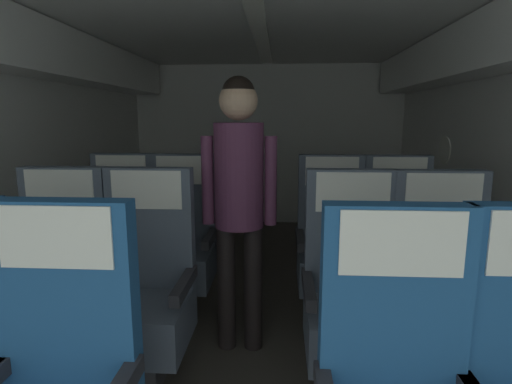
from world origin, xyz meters
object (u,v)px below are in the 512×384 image
object	(u,v)px
seat_b_left_aisle	(146,295)
seat_c_left_window	(121,244)
seat_b_left_window	(59,292)
seat_b_right_aisle	(442,304)
seat_b_right_window	(352,301)
flight_attendant	(239,187)
seat_c_right_aisle	(398,251)
seat_c_right_window	(331,249)
seat_c_left_aisle	(181,246)

from	to	relation	value
seat_b_left_aisle	seat_c_left_window	distance (m)	0.95
seat_b_left_window	seat_b_right_aisle	bearing A→B (deg)	-0.47
seat_b_left_window	seat_b_left_aisle	size ratio (longest dim) A/B	1.00
seat_b_left_aisle	seat_c_left_window	xyz separation A→B (m)	(-0.46, 0.83, 0.00)
seat_b_right_window	flight_attendant	size ratio (longest dim) A/B	0.70
seat_b_left_window	seat_b_right_window	size ratio (longest dim) A/B	1.00
seat_c_left_window	seat_c_right_aisle	world-z (taller)	same
seat_c_right_window	seat_c_left_aisle	bearing A→B (deg)	-179.71
seat_c_right_aisle	seat_b_right_aisle	bearing A→B (deg)	-91.27
seat_c_left_window	seat_b_right_window	bearing A→B (deg)	-29.01
seat_b_right_window	seat_c_left_window	bearing A→B (deg)	150.99
seat_b_right_window	seat_c_left_aisle	size ratio (longest dim) A/B	1.00
seat_c_left_aisle	seat_c_right_aisle	size ratio (longest dim) A/B	1.00
seat_b_left_aisle	seat_b_right_window	world-z (taller)	same
seat_b_left_aisle	seat_b_right_window	xyz separation A→B (m)	(1.05, -0.01, 0.00)
seat_b_right_window	seat_c_right_window	size ratio (longest dim) A/B	1.00
seat_b_left_window	seat_b_left_aisle	bearing A→B (deg)	-0.48
seat_b_left_window	seat_c_right_window	bearing A→B (deg)	28.16
seat_b_right_aisle	flight_attendant	xyz separation A→B (m)	(-1.03, 0.36, 0.51)
seat_b_left_window	seat_c_left_window	bearing A→B (deg)	89.89
seat_b_right_aisle	seat_b_right_window	world-z (taller)	same
seat_b_left_aisle	seat_c_right_aisle	bearing A→B (deg)	28.31
seat_b_left_window	seat_c_right_window	xyz separation A→B (m)	(1.51, 0.81, 0.00)
seat_b_left_aisle	seat_c_left_window	size ratio (longest dim) A/B	1.00
seat_c_left_window	seat_c_right_aisle	size ratio (longest dim) A/B	1.00
seat_b_right_window	seat_b_right_aisle	bearing A→B (deg)	-0.72
seat_b_left_aisle	seat_c_left_window	bearing A→B (deg)	119.10
seat_b_left_window	seat_b_right_window	distance (m)	1.51
seat_b_right_aisle	seat_c_right_aisle	xyz separation A→B (m)	(0.02, 0.82, 0.00)
seat_c_left_window	seat_c_right_aisle	bearing A→B (deg)	-0.62
seat_b_left_aisle	seat_c_right_aisle	distance (m)	1.71
seat_b_left_window	seat_b_right_aisle	size ratio (longest dim) A/B	1.00
seat_b_left_window	seat_b_left_aisle	world-z (taller)	same
seat_c_left_window	seat_c_right_aisle	distance (m)	1.97
seat_b_right_aisle	seat_c_right_aisle	bearing A→B (deg)	88.73
seat_c_right_aisle	flight_attendant	bearing A→B (deg)	-156.30
seat_c_left_aisle	seat_b_right_aisle	bearing A→B (deg)	-28.66
seat_b_right_window	seat_c_right_window	bearing A→B (deg)	90.37
seat_b_right_window	seat_c_left_window	size ratio (longest dim) A/B	1.00
seat_b_left_aisle	seat_c_right_window	world-z (taller)	same
seat_c_right_aisle	seat_c_right_window	xyz separation A→B (m)	(-0.46, 0.00, 0.00)
seat_c_right_aisle	seat_b_left_aisle	bearing A→B (deg)	-151.69
seat_c_left_window	seat_c_right_window	world-z (taller)	same
seat_b_left_aisle	seat_c_right_aisle	world-z (taller)	same
seat_b_left_aisle	seat_b_right_aisle	xyz separation A→B (m)	(1.48, -0.01, 0.00)
seat_c_left_window	seat_b_left_window	bearing A→B (deg)	-90.11
seat_c_right_aisle	seat_c_left_aisle	bearing A→B (deg)	-179.84
seat_b_left_window	flight_attendant	world-z (taller)	flight_attendant
flight_attendant	seat_c_right_window	bearing A→B (deg)	20.31
seat_b_right_aisle	seat_c_left_aisle	size ratio (longest dim) A/B	1.00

